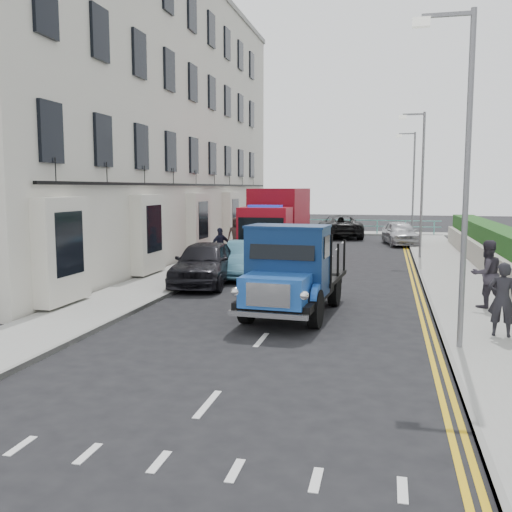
# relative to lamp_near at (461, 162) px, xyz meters

# --- Properties ---
(ground) EXTENTS (120.00, 120.00, 0.00)m
(ground) POSITION_rel_lamp_near_xyz_m (-4.18, 2.00, -4.00)
(ground) COLOR black
(ground) RESTS_ON ground
(pavement_west) EXTENTS (2.40, 38.00, 0.12)m
(pavement_west) POSITION_rel_lamp_near_xyz_m (-9.38, 11.00, -3.94)
(pavement_west) COLOR gray
(pavement_west) RESTS_ON ground
(pavement_east) EXTENTS (2.60, 38.00, 0.12)m
(pavement_east) POSITION_rel_lamp_near_xyz_m (1.12, 11.00, -3.94)
(pavement_east) COLOR gray
(pavement_east) RESTS_ON ground
(promenade) EXTENTS (30.00, 2.50, 0.12)m
(promenade) POSITION_rel_lamp_near_xyz_m (-4.18, 31.00, -3.94)
(promenade) COLOR gray
(promenade) RESTS_ON ground
(sea_plane) EXTENTS (120.00, 120.00, 0.00)m
(sea_plane) POSITION_rel_lamp_near_xyz_m (-4.18, 62.00, -4.00)
(sea_plane) COLOR slate
(sea_plane) RESTS_ON ground
(terrace_west) EXTENTS (6.31, 30.20, 14.25)m
(terrace_west) POSITION_rel_lamp_near_xyz_m (-13.65, 15.00, 3.17)
(terrace_west) COLOR beige
(terrace_west) RESTS_ON ground
(garden_east) EXTENTS (1.45, 28.00, 1.75)m
(garden_east) POSITION_rel_lamp_near_xyz_m (3.03, 11.00, -3.10)
(garden_east) COLOR #B2AD9E
(garden_east) RESTS_ON ground
(seafront_railing) EXTENTS (13.00, 0.08, 1.11)m
(seafront_railing) POSITION_rel_lamp_near_xyz_m (-4.18, 30.20, -3.42)
(seafront_railing) COLOR #59B2A5
(seafront_railing) RESTS_ON ground
(lamp_near) EXTENTS (1.23, 0.18, 7.00)m
(lamp_near) POSITION_rel_lamp_near_xyz_m (0.00, 0.00, 0.00)
(lamp_near) COLOR slate
(lamp_near) RESTS_ON ground
(lamp_mid) EXTENTS (1.23, 0.18, 7.00)m
(lamp_mid) POSITION_rel_lamp_near_xyz_m (0.00, 16.00, 0.00)
(lamp_mid) COLOR slate
(lamp_mid) RESTS_ON ground
(lamp_far) EXTENTS (1.23, 0.18, 7.00)m
(lamp_far) POSITION_rel_lamp_near_xyz_m (0.00, 26.00, 0.00)
(lamp_far) COLOR slate
(lamp_far) RESTS_ON ground
(bedford_lorry) EXTENTS (2.41, 5.32, 2.45)m
(bedford_lorry) POSITION_rel_lamp_near_xyz_m (-3.94, 2.31, -2.87)
(bedford_lorry) COLOR black
(bedford_lorry) RESTS_ON ground
(red_lorry) EXTENTS (2.32, 6.57, 3.42)m
(red_lorry) POSITION_rel_lamp_near_xyz_m (-6.63, 14.59, -2.18)
(red_lorry) COLOR black
(red_lorry) RESTS_ON ground
(parked_car_front) EXTENTS (2.27, 4.79, 1.58)m
(parked_car_front) POSITION_rel_lamp_near_xyz_m (-7.78, 6.85, -3.21)
(parked_car_front) COLOR black
(parked_car_front) RESTS_ON ground
(parked_car_mid) EXTENTS (1.97, 4.37, 1.39)m
(parked_car_mid) POSITION_rel_lamp_near_xyz_m (-6.78, 9.00, -3.30)
(parked_car_mid) COLOR #5AA0C0
(parked_car_mid) RESTS_ON ground
(parked_car_rear) EXTENTS (2.15, 4.93, 1.41)m
(parked_car_rear) POSITION_rel_lamp_near_xyz_m (-6.78, 16.35, -3.29)
(parked_car_rear) COLOR #ADADB2
(parked_car_rear) RESTS_ON ground
(seafront_car_left) EXTENTS (3.74, 6.09, 1.58)m
(seafront_car_left) POSITION_rel_lamp_near_xyz_m (-4.68, 27.58, -3.21)
(seafront_car_left) COLOR black
(seafront_car_left) RESTS_ON ground
(seafront_car_right) EXTENTS (2.50, 4.53, 1.46)m
(seafront_car_right) POSITION_rel_lamp_near_xyz_m (-0.68, 23.09, -3.27)
(seafront_car_right) COLOR #B3B3B8
(seafront_car_right) RESTS_ON ground
(pedestrian_east_near) EXTENTS (0.69, 0.52, 1.69)m
(pedestrian_east_near) POSITION_rel_lamp_near_xyz_m (1.14, 1.14, -3.03)
(pedestrian_east_near) COLOR black
(pedestrian_east_near) RESTS_ON pavement_east
(pedestrian_east_far) EXTENTS (1.14, 1.04, 1.90)m
(pedestrian_east_far) POSITION_rel_lamp_near_xyz_m (1.30, 4.38, -2.93)
(pedestrian_east_far) COLOR #322D38
(pedestrian_east_far) RESTS_ON pavement_east
(pedestrian_west_near) EXTENTS (0.94, 0.93, 1.60)m
(pedestrian_west_near) POSITION_rel_lamp_near_xyz_m (-8.58, 11.52, -3.08)
(pedestrian_west_near) COLOR #1C1D32
(pedestrian_west_near) RESTS_ON pavement_west
(pedestrian_west_far) EXTENTS (1.05, 0.84, 1.87)m
(pedestrian_west_far) POSITION_rel_lamp_near_xyz_m (-8.93, 15.52, -2.94)
(pedestrian_west_far) COLOR #3E302C
(pedestrian_west_far) RESTS_ON pavement_west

